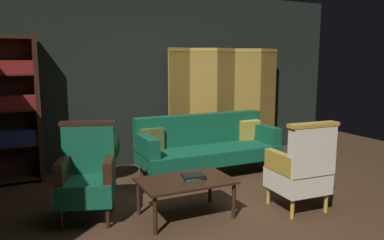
% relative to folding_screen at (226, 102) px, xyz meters
% --- Properties ---
extents(ground_plane, '(10.00, 10.00, 0.00)m').
position_rel_folding_screen_xyz_m(ground_plane, '(-1.29, -2.15, -0.99)').
color(ground_plane, '#3D2819').
extents(back_wall, '(7.20, 0.10, 2.80)m').
position_rel_folding_screen_xyz_m(back_wall, '(-1.29, 0.30, 0.41)').
color(back_wall, black).
rests_on(back_wall, ground_plane).
extents(folding_screen, '(2.14, 0.30, 1.90)m').
position_rel_folding_screen_xyz_m(folding_screen, '(0.00, 0.00, 0.00)').
color(folding_screen, olive).
rests_on(folding_screen, ground_plane).
extents(bookshelf, '(0.90, 0.32, 2.05)m').
position_rel_folding_screen_xyz_m(bookshelf, '(-3.44, 0.05, 0.08)').
color(bookshelf, black).
rests_on(bookshelf, ground_plane).
extents(velvet_couch, '(2.12, 0.78, 0.88)m').
position_rel_folding_screen_xyz_m(velvet_couch, '(-0.74, -0.70, -0.53)').
color(velvet_couch, black).
rests_on(velvet_couch, ground_plane).
extents(coffee_table, '(1.00, 0.64, 0.42)m').
position_rel_folding_screen_xyz_m(coffee_table, '(-1.69, -2.03, -0.61)').
color(coffee_table, black).
rests_on(coffee_table, ground_plane).
extents(armchair_gilt_accent, '(0.61, 0.61, 1.04)m').
position_rel_folding_screen_xyz_m(armchair_gilt_accent, '(-0.43, -2.43, -0.50)').
color(armchair_gilt_accent, '#B78E33').
rests_on(armchair_gilt_accent, ground_plane).
extents(armchair_wing_left, '(0.73, 0.73, 1.04)m').
position_rel_folding_screen_xyz_m(armchair_wing_left, '(-2.65, -1.59, -0.50)').
color(armchair_wing_left, black).
rests_on(armchair_wing_left, ground_plane).
extents(potted_plant, '(0.49, 0.49, 0.78)m').
position_rel_folding_screen_xyz_m(potted_plant, '(-2.23, -0.38, -0.54)').
color(potted_plant, brown).
rests_on(potted_plant, ground_plane).
extents(book_green_cloth, '(0.26, 0.20, 0.03)m').
position_rel_folding_screen_xyz_m(book_green_cloth, '(-1.61, -2.05, -0.55)').
color(book_green_cloth, '#1E4C28').
rests_on(book_green_cloth, coffee_table).
extents(book_black_cloth, '(0.26, 0.20, 0.03)m').
position_rel_folding_screen_xyz_m(book_black_cloth, '(-1.61, -2.05, -0.52)').
color(book_black_cloth, black).
rests_on(book_black_cloth, book_green_cloth).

